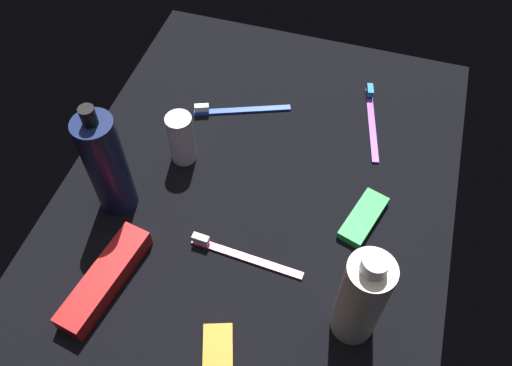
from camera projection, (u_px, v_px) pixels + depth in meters
ground_plane at (256, 196)px, 87.81cm from camera, size 84.00×64.00×1.20cm
lotion_bottle at (107, 165)px, 78.58cm from camera, size 6.03×6.03×21.76cm
bodywash_bottle at (361, 298)px, 66.97cm from camera, size 6.06×6.06×19.30cm
deodorant_stick at (181, 138)px, 87.96cm from camera, size 4.37×4.37×9.79cm
toothbrush_pink at (240, 254)px, 79.98cm from camera, size 2.29×18.04×2.10cm
toothbrush_blue at (236, 109)px, 97.79cm from camera, size 7.64×17.21×2.10cm
toothbrush_purple at (372, 118)px, 96.46cm from camera, size 17.77×5.42×2.10cm
toothpaste_box_red at (105, 279)px, 76.51cm from camera, size 18.10×7.43×3.20cm
snack_bar_orange at (218, 363)px, 70.24cm from camera, size 11.13×7.14×1.50cm
snack_bar_green at (363, 219)px, 83.57cm from camera, size 11.12×6.87×1.50cm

